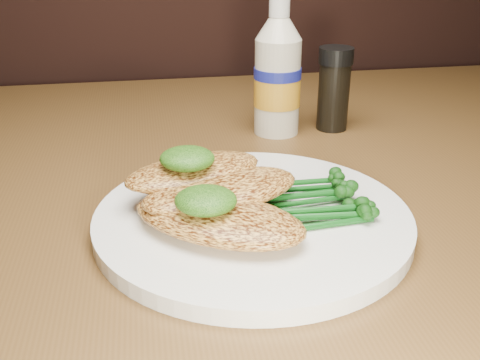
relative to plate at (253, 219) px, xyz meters
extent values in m
cylinder|color=white|center=(0.00, 0.00, 0.00)|extent=(0.30, 0.30, 0.02)
ellipsoid|color=gold|center=(-0.04, -0.03, 0.02)|extent=(0.18, 0.16, 0.03)
ellipsoid|color=gold|center=(-0.03, 0.01, 0.03)|extent=(0.17, 0.12, 0.02)
ellipsoid|color=gold|center=(-0.05, 0.04, 0.04)|extent=(0.15, 0.11, 0.02)
ellipsoid|color=black|center=(-0.05, -0.03, 0.04)|extent=(0.06, 0.06, 0.02)
ellipsoid|color=black|center=(-0.06, 0.03, 0.05)|extent=(0.06, 0.06, 0.02)
camera|label=1|loc=(-0.09, -0.45, 0.25)|focal=41.85mm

